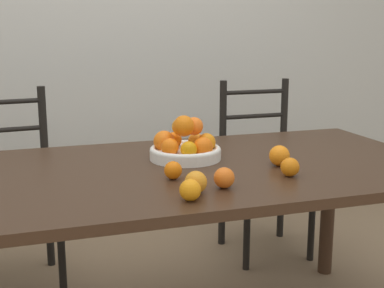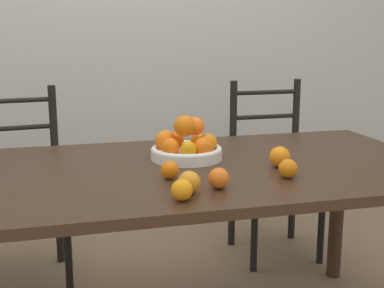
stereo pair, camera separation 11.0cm
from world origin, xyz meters
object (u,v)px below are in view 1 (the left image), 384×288
(orange_loose_0, at_px, (196,182))
(orange_loose_4, at_px, (173,170))
(chair_right, at_px, (263,170))
(orange_loose_1, at_px, (224,178))
(fruit_bowl, at_px, (185,146))
(orange_loose_2, at_px, (190,190))
(orange_loose_3, at_px, (279,156))
(chair_left, at_px, (11,192))
(orange_loose_5, at_px, (290,167))

(orange_loose_0, height_order, orange_loose_4, orange_loose_0)
(chair_right, bearing_deg, orange_loose_1, -121.32)
(fruit_bowl, relative_size, orange_loose_2, 4.25)
(orange_loose_1, distance_m, orange_loose_3, 0.36)
(orange_loose_2, bearing_deg, chair_left, 114.45)
(fruit_bowl, relative_size, chair_left, 0.29)
(orange_loose_3, bearing_deg, orange_loose_5, -102.56)
(orange_loose_1, distance_m, orange_loose_4, 0.20)
(orange_loose_0, xyz_separation_m, chair_left, (-0.57, 1.10, -0.31))
(orange_loose_3, height_order, orange_loose_5, orange_loose_3)
(fruit_bowl, bearing_deg, orange_loose_2, -105.82)
(orange_loose_5, bearing_deg, chair_left, 132.58)
(orange_loose_1, distance_m, chair_right, 1.30)
(orange_loose_1, height_order, orange_loose_2, orange_loose_1)
(chair_right, bearing_deg, chair_left, -179.76)
(orange_loose_2, bearing_deg, fruit_bowl, 74.18)
(chair_left, bearing_deg, orange_loose_5, -52.81)
(orange_loose_5, height_order, chair_right, chair_right)
(orange_loose_2, distance_m, chair_left, 1.32)
(orange_loose_4, bearing_deg, orange_loose_1, -49.84)
(orange_loose_4, bearing_deg, fruit_bowl, 64.12)
(orange_loose_1, relative_size, orange_loose_2, 1.03)
(orange_loose_2, relative_size, chair_right, 0.07)
(orange_loose_2, height_order, chair_right, chair_right)
(fruit_bowl, height_order, orange_loose_2, fruit_bowl)
(orange_loose_3, height_order, chair_right, chair_right)
(orange_loose_2, distance_m, chair_right, 1.45)
(fruit_bowl, bearing_deg, orange_loose_5, -52.05)
(orange_loose_0, xyz_separation_m, orange_loose_3, (0.40, 0.22, 0.00))
(orange_loose_3, distance_m, orange_loose_5, 0.14)
(orange_loose_2, distance_m, orange_loose_5, 0.43)
(orange_loose_5, bearing_deg, orange_loose_2, -160.42)
(orange_loose_0, height_order, orange_loose_5, orange_loose_0)
(fruit_bowl, height_order, orange_loose_3, fruit_bowl)
(orange_loose_3, distance_m, orange_loose_4, 0.43)
(orange_loose_2, distance_m, orange_loose_4, 0.24)
(orange_loose_5, bearing_deg, orange_loose_4, 166.82)
(chair_right, bearing_deg, orange_loose_4, -130.08)
(chair_left, height_order, chair_right, same)
(orange_loose_5, bearing_deg, chair_right, 68.77)
(chair_right, bearing_deg, fruit_bowl, -134.33)
(orange_loose_4, distance_m, chair_right, 1.26)
(fruit_bowl, height_order, chair_right, chair_right)
(fruit_bowl, relative_size, orange_loose_1, 4.11)
(orange_loose_3, relative_size, orange_loose_5, 1.18)
(fruit_bowl, xyz_separation_m, chair_right, (0.67, 0.68, -0.32))
(chair_left, bearing_deg, orange_loose_2, -70.94)
(orange_loose_0, xyz_separation_m, chair_right, (0.77, 1.10, -0.31))
(fruit_bowl, height_order, chair_left, chair_left)
(orange_loose_0, distance_m, chair_left, 1.28)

